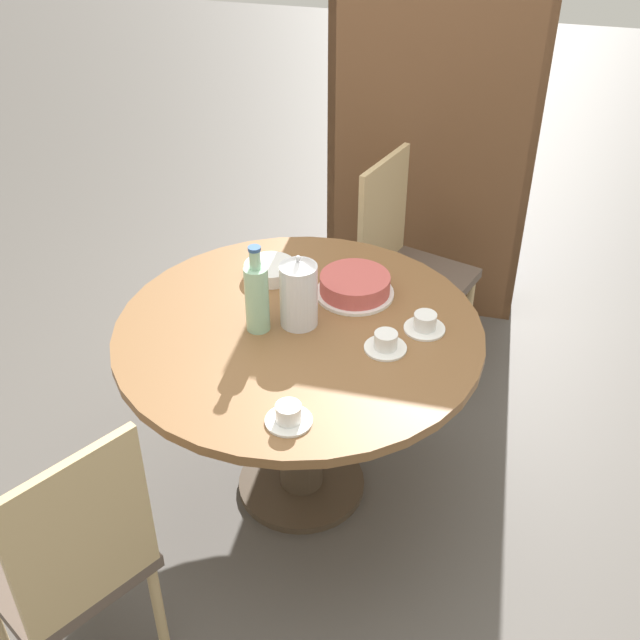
{
  "coord_description": "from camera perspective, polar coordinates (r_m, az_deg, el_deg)",
  "views": [
    {
      "loc": [
        0.6,
        -2.09,
        2.33
      ],
      "look_at": [
        0.0,
        0.29,
        0.59
      ],
      "focal_mm": 45.0,
      "sensor_mm": 36.0,
      "label": 1
    }
  ],
  "objects": [
    {
      "name": "plate_stack",
      "position": [
        2.95,
        -3.57,
        3.57
      ],
      "size": [
        0.19,
        0.19,
        0.05
      ],
      "color": "white",
      "rests_on": "dining_table"
    },
    {
      "name": "cup_a",
      "position": [
        2.58,
        4.69,
        -1.62
      ],
      "size": [
        0.14,
        0.14,
        0.06
      ],
      "color": "white",
      "rests_on": "dining_table"
    },
    {
      "name": "ground_plane",
      "position": [
        3.19,
        -1.32,
        -11.67
      ],
      "size": [
        14.0,
        14.0,
        0.0
      ],
      "primitive_type": "plane",
      "color": "#56514C"
    },
    {
      "name": "cup_c",
      "position": [
        2.31,
        -2.25,
        -6.78
      ],
      "size": [
        0.14,
        0.14,
        0.06
      ],
      "color": "white",
      "rests_on": "dining_table"
    },
    {
      "name": "chair_b",
      "position": [
        3.57,
        6.14,
        4.06
      ],
      "size": [
        0.53,
        0.53,
        0.96
      ],
      "rotation": [
        0.0,
        0.0,
        7.54
      ],
      "color": "tan",
      "rests_on": "ground_plane"
    },
    {
      "name": "cup_b",
      "position": [
        2.68,
        7.47,
        -0.25
      ],
      "size": [
        0.14,
        0.14,
        0.06
      ],
      "color": "white",
      "rests_on": "dining_table"
    },
    {
      "name": "water_bottle",
      "position": [
        2.62,
        -4.51,
        1.69
      ],
      "size": [
        0.08,
        0.08,
        0.31
      ],
      "color": "#99C6A3",
      "rests_on": "dining_table"
    },
    {
      "name": "coffee_pot",
      "position": [
        2.64,
        -1.53,
        1.93
      ],
      "size": [
        0.13,
        0.13,
        0.26
      ],
      "color": "silver",
      "rests_on": "dining_table"
    },
    {
      "name": "cake_main",
      "position": [
        2.83,
        2.5,
        2.45
      ],
      "size": [
        0.28,
        0.28,
        0.08
      ],
      "color": "white",
      "rests_on": "dining_table"
    },
    {
      "name": "chair_a",
      "position": [
        2.43,
        -17.37,
        -15.93
      ],
      "size": [
        0.57,
        0.57,
        0.96
      ],
      "rotation": [
        0.0,
        0.0,
        4.18
      ],
      "color": "tan",
      "rests_on": "ground_plane"
    },
    {
      "name": "dining_table",
      "position": [
        2.78,
        -1.48,
        -3.3
      ],
      "size": [
        1.24,
        1.24,
        0.76
      ],
      "color": "#473828",
      "rests_on": "ground_plane"
    },
    {
      "name": "bookshelf",
      "position": [
        3.83,
        7.98,
        13.53
      ],
      "size": [
        0.95,
        0.28,
        1.96
      ],
      "rotation": [
        0.0,
        0.0,
        3.14
      ],
      "color": "brown",
      "rests_on": "ground_plane"
    }
  ]
}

